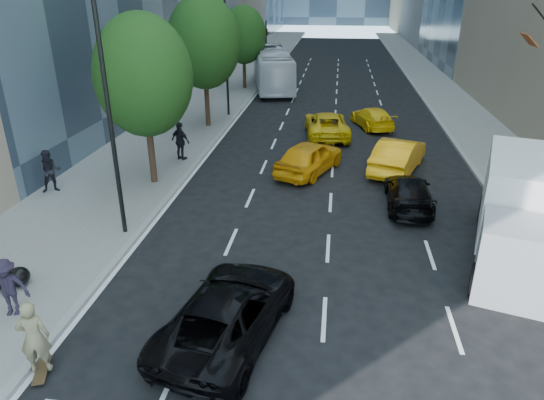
# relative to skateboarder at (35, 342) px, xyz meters

# --- Properties ---
(ground) EXTENTS (160.00, 160.00, 0.00)m
(ground) POSITION_rel_skateboarder_xyz_m (5.60, 3.00, -0.96)
(ground) COLOR black
(ground) RESTS_ON ground
(sidewalk_left) EXTENTS (6.00, 120.00, 0.15)m
(sidewalk_left) POSITION_rel_skateboarder_xyz_m (-3.40, 33.00, -0.88)
(sidewalk_left) COLOR slate
(sidewalk_left) RESTS_ON ground
(sidewalk_right) EXTENTS (4.00, 120.00, 0.15)m
(sidewalk_right) POSITION_rel_skateboarder_xyz_m (15.60, 33.00, -0.88)
(sidewalk_right) COLOR slate
(sidewalk_right) RESTS_ON ground
(lamp_near) EXTENTS (2.13, 0.22, 10.00)m
(lamp_near) POSITION_rel_skateboarder_xyz_m (-0.72, 7.00, 4.86)
(lamp_near) COLOR black
(lamp_near) RESTS_ON sidewalk_left
(lamp_far) EXTENTS (2.13, 0.22, 10.00)m
(lamp_far) POSITION_rel_skateboarder_xyz_m (-0.72, 25.00, 4.86)
(lamp_far) COLOR black
(lamp_far) RESTS_ON sidewalk_left
(tree_near) EXTENTS (4.20, 4.20, 7.46)m
(tree_near) POSITION_rel_skateboarder_xyz_m (-1.60, 12.00, 4.01)
(tree_near) COLOR black
(tree_near) RESTS_ON sidewalk_left
(tree_mid) EXTENTS (4.50, 4.50, 7.99)m
(tree_mid) POSITION_rel_skateboarder_xyz_m (-1.60, 22.00, 4.36)
(tree_mid) COLOR black
(tree_mid) RESTS_ON sidewalk_left
(tree_far) EXTENTS (3.90, 3.90, 6.92)m
(tree_far) POSITION_rel_skateboarder_xyz_m (-1.60, 35.00, 3.67)
(tree_far) COLOR black
(tree_far) RESTS_ON sidewalk_left
(traffic_signal) EXTENTS (2.48, 0.53, 5.20)m
(traffic_signal) POSITION_rel_skateboarder_xyz_m (-0.80, 43.00, 3.28)
(traffic_signal) COLOR black
(traffic_signal) RESTS_ON sidewalk_left
(skateboarder) EXTENTS (0.81, 0.67, 1.91)m
(skateboarder) POSITION_rel_skateboarder_xyz_m (0.00, 0.00, 0.00)
(skateboarder) COLOR #847952
(skateboarder) RESTS_ON ground
(black_sedan_lincoln) EXTENTS (3.48, 5.66, 1.47)m
(black_sedan_lincoln) POSITION_rel_skateboarder_xyz_m (4.13, 2.00, -0.22)
(black_sedan_lincoln) COLOR black
(black_sedan_lincoln) RESTS_ON ground
(black_sedan_mercedes) EXTENTS (1.89, 4.44, 1.28)m
(black_sedan_mercedes) POSITION_rel_skateboarder_xyz_m (9.80, 11.00, -0.32)
(black_sedan_mercedes) COLOR black
(black_sedan_mercedes) RESTS_ON ground
(taxi_a) EXTENTS (3.57, 5.08, 1.61)m
(taxi_a) POSITION_rel_skateboarder_xyz_m (5.45, 14.50, -0.15)
(taxi_a) COLOR orange
(taxi_a) RESTS_ON ground
(taxi_b) EXTENTS (3.32, 5.29, 1.65)m
(taxi_b) POSITION_rel_skateboarder_xyz_m (9.80, 15.33, -0.13)
(taxi_b) COLOR #FFA40D
(taxi_b) RESTS_ON ground
(taxi_c) EXTENTS (3.06, 5.60, 1.49)m
(taxi_c) POSITION_rel_skateboarder_xyz_m (6.10, 21.00, -0.21)
(taxi_c) COLOR #E0B50B
(taxi_c) RESTS_ON ground
(taxi_d) EXTENTS (3.05, 4.78, 1.29)m
(taxi_d) POSITION_rel_skateboarder_xyz_m (8.99, 23.50, -0.31)
(taxi_d) COLOR yellow
(taxi_d) RESTS_ON ground
(city_bus) EXTENTS (5.30, 12.64, 3.43)m
(city_bus) POSITION_rel_skateboarder_xyz_m (0.80, 35.98, 0.76)
(city_bus) COLOR white
(city_bus) RESTS_ON ground
(box_truck) EXTENTS (4.30, 7.26, 3.27)m
(box_truck) POSITION_rel_skateboarder_xyz_m (12.89, 7.30, 0.71)
(box_truck) COLOR silver
(box_truck) RESTS_ON ground
(pedestrian_a) EXTENTS (1.15, 1.07, 1.90)m
(pedestrian_a) POSITION_rel_skateboarder_xyz_m (-5.60, 10.24, 0.14)
(pedestrian_a) COLOR black
(pedestrian_a) RESTS_ON sidewalk_left
(pedestrian_b) EXTENTS (1.26, 0.95, 1.99)m
(pedestrian_b) POSITION_rel_skateboarder_xyz_m (-1.26, 15.17, 0.19)
(pedestrian_b) COLOR black
(pedestrian_b) RESTS_ON sidewalk_left
(pedestrian_c) EXTENTS (1.23, 0.89, 1.72)m
(pedestrian_c) POSITION_rel_skateboarder_xyz_m (-1.96, 1.88, 0.05)
(pedestrian_c) COLOR black
(pedestrian_c) RESTS_ON sidewalk_left
(garbage_bags) EXTENTS (1.16, 1.12, 0.57)m
(garbage_bags) POSITION_rel_skateboarder_xyz_m (-2.86, 3.04, -0.53)
(garbage_bags) COLOR black
(garbage_bags) RESTS_ON sidewalk_left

